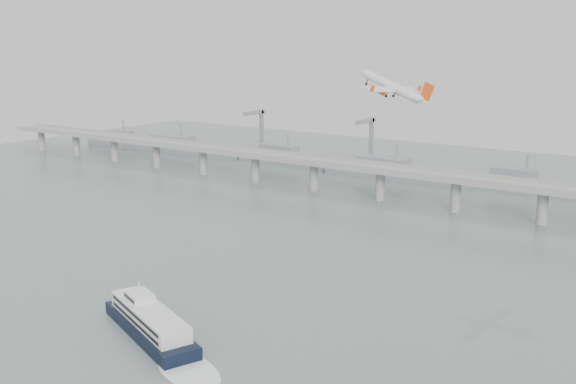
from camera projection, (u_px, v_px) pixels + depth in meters
The scene contains 5 objects.
ground at pixel (204, 312), 252.38m from camera, with size 900.00×900.00×0.00m, color slate.
bridge at pixel (423, 178), 409.08m from camera, with size 800.00×22.00×23.90m.
distant_fleet at pixel (280, 158), 549.84m from camera, with size 453.00×60.90×40.00m.
ferry at pixel (150, 322), 231.64m from camera, with size 85.89×41.21×17.01m.
airliner at pixel (393, 87), 282.63m from camera, with size 38.83×35.46×15.82m.
Camera 1 is at (161.29, -175.66, 99.21)m, focal length 42.00 mm.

